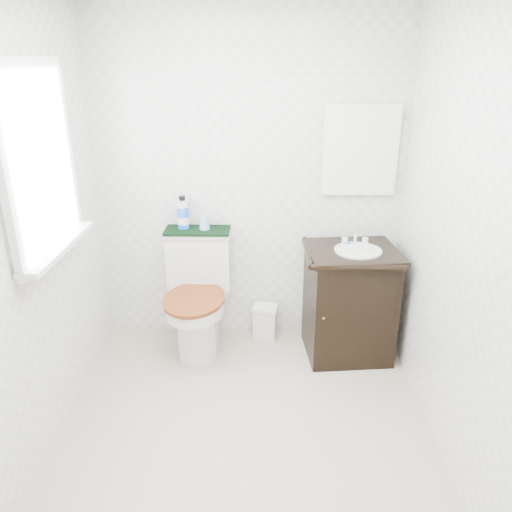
{
  "coord_description": "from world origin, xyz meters",
  "views": [
    {
      "loc": [
        0.11,
        -2.31,
        2.06
      ],
      "look_at": [
        0.05,
        0.75,
        0.83
      ],
      "focal_mm": 35.0,
      "sensor_mm": 36.0,
      "label": 1
    }
  ],
  "objects_px": {
    "toilet": "(198,301)",
    "cup": "(204,223)",
    "trash_bin": "(265,322)",
    "vanity": "(349,300)",
    "mouthwash_bottle": "(183,213)"
  },
  "relations": [
    {
      "from": "vanity",
      "to": "cup",
      "type": "distance_m",
      "value": 1.18
    },
    {
      "from": "vanity",
      "to": "mouthwash_bottle",
      "type": "xyz_separation_m",
      "value": [
        -1.2,
        0.22,
        0.58
      ]
    },
    {
      "from": "toilet",
      "to": "vanity",
      "type": "xyz_separation_m",
      "value": [
        1.1,
        -0.06,
        0.05
      ]
    },
    {
      "from": "toilet",
      "to": "cup",
      "type": "relative_size",
      "value": 9.25
    },
    {
      "from": "toilet",
      "to": "mouthwash_bottle",
      "type": "bearing_deg",
      "value": 123.28
    },
    {
      "from": "vanity",
      "to": "cup",
      "type": "xyz_separation_m",
      "value": [
        -1.05,
        0.2,
        0.52
      ]
    },
    {
      "from": "trash_bin",
      "to": "cup",
      "type": "height_order",
      "value": "cup"
    },
    {
      "from": "toilet",
      "to": "vanity",
      "type": "relative_size",
      "value": 0.96
    },
    {
      "from": "toilet",
      "to": "cup",
      "type": "height_order",
      "value": "cup"
    },
    {
      "from": "toilet",
      "to": "mouthwash_bottle",
      "type": "height_order",
      "value": "mouthwash_bottle"
    },
    {
      "from": "trash_bin",
      "to": "cup",
      "type": "bearing_deg",
      "value": 179.91
    },
    {
      "from": "mouthwash_bottle",
      "to": "trash_bin",
      "type": "bearing_deg",
      "value": -1.86
    },
    {
      "from": "toilet",
      "to": "mouthwash_bottle",
      "type": "relative_size",
      "value": 3.68
    },
    {
      "from": "mouthwash_bottle",
      "to": "vanity",
      "type": "bearing_deg",
      "value": -10.19
    },
    {
      "from": "mouthwash_bottle",
      "to": "cup",
      "type": "height_order",
      "value": "mouthwash_bottle"
    }
  ]
}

